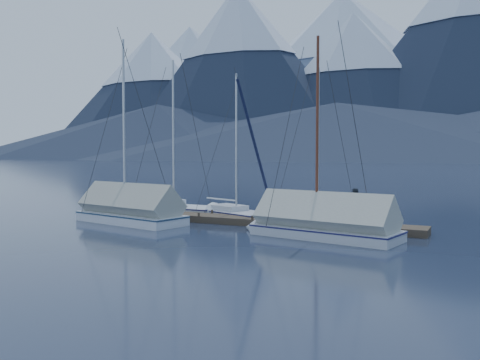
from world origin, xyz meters
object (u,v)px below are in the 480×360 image
at_px(sailboat_open_mid, 242,217).
at_px(sailboat_covered_near, 313,226).
at_px(sailboat_open_right, 325,219).
at_px(sailboat_covered_far, 123,212).
at_px(sailboat_open_left, 181,211).
at_px(person, 356,206).

height_order(sailboat_open_mid, sailboat_covered_near, sailboat_covered_near).
xyz_separation_m(sailboat_open_right, sailboat_covered_near, (0.86, -4.64, 0.31)).
bearing_deg(sailboat_covered_far, sailboat_open_right, 25.70).
bearing_deg(sailboat_covered_far, sailboat_open_left, 78.77).
bearing_deg(sailboat_covered_near, person, 65.75).
distance_m(sailboat_open_right, sailboat_covered_near, 4.73).
distance_m(sailboat_open_mid, sailboat_covered_near, 6.42).
relative_size(sailboat_open_left, person, 6.16).
bearing_deg(person, sailboat_open_left, 64.93).
distance_m(sailboat_open_mid, sailboat_open_right, 4.41).
distance_m(sailboat_covered_near, sailboat_covered_far, 10.23).
bearing_deg(sailboat_open_mid, sailboat_open_right, 11.32).
height_order(sailboat_open_left, sailboat_covered_far, sailboat_covered_far).
height_order(sailboat_open_left, sailboat_open_mid, sailboat_open_left).
relative_size(sailboat_open_mid, person, 5.40).
bearing_deg(sailboat_open_mid, sailboat_open_left, 172.33).
bearing_deg(sailboat_covered_near, sailboat_open_right, 100.47).
xyz_separation_m(sailboat_open_left, person, (10.59, -1.69, 0.96)).
relative_size(sailboat_open_left, sailboat_open_mid, 1.14).
distance_m(sailboat_open_left, sailboat_covered_near, 10.35).
bearing_deg(sailboat_open_mid, person, -10.02).
bearing_deg(sailboat_covered_near, sailboat_covered_far, 179.24).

